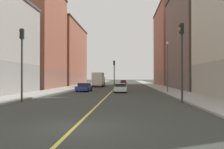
{
  "coord_description": "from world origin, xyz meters",
  "views": [
    {
      "loc": [
        2.27,
        -10.33,
        2.2
      ],
      "look_at": [
        -0.02,
        27.35,
        2.61
      ],
      "focal_mm": 38.58,
      "sensor_mm": 36.0,
      "label": 1
    }
  ],
  "objects_px": {
    "traffic_light_right_near": "(22,55)",
    "car_white": "(121,88)",
    "building_left_mid": "(197,39)",
    "traffic_light_median_far": "(114,70)",
    "building_right_distant": "(66,55)",
    "box_truck": "(99,79)",
    "car_blue": "(84,87)",
    "building_right_midblock": "(37,39)",
    "car_maroon": "(124,82)",
    "traffic_light_left_near": "(182,52)",
    "street_lamp_left_near": "(167,61)",
    "building_left_far": "(172,46)"
  },
  "relations": [
    {
      "from": "building_right_midblock",
      "to": "traffic_light_left_near",
      "type": "xyz_separation_m",
      "value": [
        22.14,
        -25.06,
        -5.38
      ]
    },
    {
      "from": "building_right_midblock",
      "to": "car_blue",
      "type": "height_order",
      "value": "building_right_midblock"
    },
    {
      "from": "traffic_light_right_near",
      "to": "car_white",
      "type": "bearing_deg",
      "value": 59.32
    },
    {
      "from": "building_left_far",
      "to": "building_right_distant",
      "type": "height_order",
      "value": "building_left_far"
    },
    {
      "from": "traffic_light_left_near",
      "to": "car_white",
      "type": "relative_size",
      "value": 1.61
    },
    {
      "from": "traffic_light_median_far",
      "to": "car_blue",
      "type": "height_order",
      "value": "traffic_light_median_far"
    },
    {
      "from": "car_maroon",
      "to": "car_white",
      "type": "bearing_deg",
      "value": -89.85
    },
    {
      "from": "street_lamp_left_near",
      "to": "box_truck",
      "type": "height_order",
      "value": "street_lamp_left_near"
    },
    {
      "from": "car_blue",
      "to": "car_maroon",
      "type": "bearing_deg",
      "value": 82.44
    },
    {
      "from": "traffic_light_left_near",
      "to": "car_white",
      "type": "bearing_deg",
      "value": 111.5
    },
    {
      "from": "street_lamp_left_near",
      "to": "box_truck",
      "type": "relative_size",
      "value": 0.99
    },
    {
      "from": "street_lamp_left_near",
      "to": "car_blue",
      "type": "distance_m",
      "value": 13.08
    },
    {
      "from": "building_left_mid",
      "to": "car_blue",
      "type": "relative_size",
      "value": 4.72
    },
    {
      "from": "traffic_light_left_near",
      "to": "traffic_light_median_far",
      "type": "height_order",
      "value": "traffic_light_left_near"
    },
    {
      "from": "building_right_distant",
      "to": "box_truck",
      "type": "bearing_deg",
      "value": -51.18
    },
    {
      "from": "traffic_light_left_near",
      "to": "street_lamp_left_near",
      "type": "height_order",
      "value": "street_lamp_left_near"
    },
    {
      "from": "traffic_light_right_near",
      "to": "traffic_light_median_far",
      "type": "xyz_separation_m",
      "value": [
        6.83,
        26.09,
        -0.61
      ]
    },
    {
      "from": "building_left_mid",
      "to": "car_white",
      "type": "xyz_separation_m",
      "value": [
        -13.8,
        -9.81,
        -8.56
      ]
    },
    {
      "from": "building_left_mid",
      "to": "street_lamp_left_near",
      "type": "relative_size",
      "value": 2.88
    },
    {
      "from": "traffic_light_right_near",
      "to": "street_lamp_left_near",
      "type": "bearing_deg",
      "value": 41.66
    },
    {
      "from": "car_blue",
      "to": "building_left_mid",
      "type": "bearing_deg",
      "value": 22.09
    },
    {
      "from": "building_left_mid",
      "to": "traffic_light_median_far",
      "type": "height_order",
      "value": "building_left_mid"
    },
    {
      "from": "traffic_light_right_near",
      "to": "car_blue",
      "type": "distance_m",
      "value": 16.63
    },
    {
      "from": "building_left_far",
      "to": "traffic_light_left_near",
      "type": "xyz_separation_m",
      "value": [
        -8.24,
        -47.89,
        -6.59
      ]
    },
    {
      "from": "building_left_far",
      "to": "box_truck",
      "type": "relative_size",
      "value": 3.08
    },
    {
      "from": "building_left_far",
      "to": "traffic_light_median_far",
      "type": "height_order",
      "value": "building_left_far"
    },
    {
      "from": "building_left_mid",
      "to": "traffic_light_median_far",
      "type": "distance_m",
      "value": 16.48
    },
    {
      "from": "building_right_midblock",
      "to": "car_maroon",
      "type": "height_order",
      "value": "building_right_midblock"
    },
    {
      "from": "car_blue",
      "to": "street_lamp_left_near",
      "type": "bearing_deg",
      "value": -12.6
    },
    {
      "from": "street_lamp_left_near",
      "to": "car_maroon",
      "type": "height_order",
      "value": "street_lamp_left_near"
    },
    {
      "from": "building_right_midblock",
      "to": "traffic_light_median_far",
      "type": "height_order",
      "value": "building_right_midblock"
    },
    {
      "from": "building_right_midblock",
      "to": "street_lamp_left_near",
      "type": "xyz_separation_m",
      "value": [
        23.15,
        -11.77,
        -5.3
      ]
    },
    {
      "from": "building_right_distant",
      "to": "traffic_light_median_far",
      "type": "distance_m",
      "value": 26.35
    },
    {
      "from": "traffic_light_median_far",
      "to": "street_lamp_left_near",
      "type": "xyz_separation_m",
      "value": [
        8.11,
        -12.8,
        0.85
      ]
    },
    {
      "from": "traffic_light_median_far",
      "to": "car_white",
      "type": "relative_size",
      "value": 1.29
    },
    {
      "from": "building_right_midblock",
      "to": "car_white",
      "type": "bearing_deg",
      "value": -33.46
    },
    {
      "from": "building_right_midblock",
      "to": "building_right_distant",
      "type": "height_order",
      "value": "building_right_midblock"
    },
    {
      "from": "car_blue",
      "to": "box_truck",
      "type": "relative_size",
      "value": 0.6
    },
    {
      "from": "traffic_light_left_near",
      "to": "street_lamp_left_near",
      "type": "xyz_separation_m",
      "value": [
        1.02,
        13.29,
        0.08
      ]
    },
    {
      "from": "building_left_far",
      "to": "box_truck",
      "type": "bearing_deg",
      "value": -142.81
    },
    {
      "from": "traffic_light_right_near",
      "to": "box_truck",
      "type": "bearing_deg",
      "value": 84.98
    },
    {
      "from": "box_truck",
      "to": "car_white",
      "type": "bearing_deg",
      "value": -74.16
    },
    {
      "from": "traffic_light_right_near",
      "to": "car_white",
      "type": "relative_size",
      "value": 1.54
    },
    {
      "from": "car_blue",
      "to": "car_maroon",
      "type": "distance_m",
      "value": 42.07
    },
    {
      "from": "car_white",
      "to": "car_maroon",
      "type": "xyz_separation_m",
      "value": [
        -0.11,
        43.63,
        -0.01
      ]
    },
    {
      "from": "traffic_light_right_near",
      "to": "car_maroon",
      "type": "distance_m",
      "value": 58.43
    },
    {
      "from": "traffic_light_right_near",
      "to": "car_white",
      "type": "xyz_separation_m",
      "value": [
        8.37,
        14.11,
        -3.52
      ]
    },
    {
      "from": "building_left_far",
      "to": "box_truck",
      "type": "xyz_separation_m",
      "value": [
        -19.24,
        -14.6,
        -9.23
      ]
    },
    {
      "from": "street_lamp_left_near",
      "to": "car_blue",
      "type": "xyz_separation_m",
      "value": [
        -12.22,
        2.73,
        -3.76
      ]
    },
    {
      "from": "building_right_midblock",
      "to": "traffic_light_median_far",
      "type": "xyz_separation_m",
      "value": [
        15.04,
        1.03,
        -6.15
      ]
    }
  ]
}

